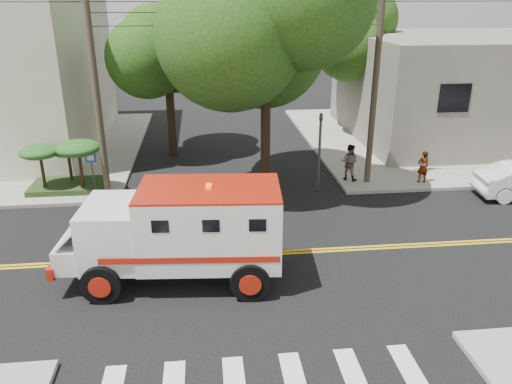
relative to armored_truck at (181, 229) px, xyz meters
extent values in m
plane|color=black|center=(2.06, 1.35, -1.75)|extent=(100.00, 100.00, 0.00)
cube|color=gray|center=(15.56, 14.85, -1.67)|extent=(17.00, 17.00, 0.15)
cube|color=#666257|center=(17.06, 15.35, 1.40)|extent=(14.00, 12.00, 6.00)
cylinder|color=#382D23|center=(-3.54, 7.35, 2.75)|extent=(0.28, 0.28, 9.00)
cylinder|color=#382D23|center=(8.36, 7.55, 2.75)|extent=(0.28, 0.28, 9.00)
cylinder|color=black|center=(3.56, 7.85, 1.75)|extent=(0.44, 0.44, 7.00)
sphere|color=#163D10|center=(3.56, 7.85, 5.25)|extent=(5.32, 5.32, 5.32)
sphere|color=#163D10|center=(4.70, 7.09, 5.82)|extent=(4.56, 4.56, 4.56)
cylinder|color=black|center=(-0.94, 13.35, 1.05)|extent=(0.44, 0.44, 5.60)
sphere|color=#163D10|center=(-0.94, 13.35, 3.85)|extent=(3.92, 3.92, 3.92)
sphere|color=#163D10|center=(-0.10, 12.79, 4.27)|extent=(3.36, 3.36, 3.36)
cylinder|color=black|center=(10.56, 17.35, 1.23)|extent=(0.44, 0.44, 5.95)
sphere|color=#163D10|center=(10.56, 17.35, 4.20)|extent=(4.20, 4.20, 4.20)
sphere|color=#163D10|center=(11.46, 16.75, 4.65)|extent=(3.60, 3.60, 3.60)
cylinder|color=#3F3F42|center=(5.86, 6.95, 0.05)|extent=(0.12, 0.12, 3.60)
imported|color=#3F3F42|center=(5.86, 6.95, 1.40)|extent=(0.15, 0.18, 0.90)
cylinder|color=#3F3F42|center=(-4.14, 7.55, -0.75)|extent=(0.06, 0.06, 2.00)
cube|color=#0C33A5|center=(-4.14, 7.49, 0.05)|extent=(0.45, 0.03, 0.45)
cube|color=#1E3314|center=(-5.44, 8.15, -1.48)|extent=(3.20, 2.00, 0.24)
cylinder|color=black|center=(-6.34, 7.85, -0.60)|extent=(0.14, 0.14, 1.52)
ellipsoid|color=#1E4C16|center=(-6.34, 7.85, 0.26)|extent=(1.73, 1.73, 0.60)
cylinder|color=black|center=(-5.34, 8.55, -0.68)|extent=(0.14, 0.14, 1.36)
ellipsoid|color=#1E4C16|center=(-5.34, 8.55, 0.09)|extent=(1.55, 1.55, 0.54)
cylinder|color=black|center=(-4.64, 7.65, -0.52)|extent=(0.14, 0.14, 1.68)
ellipsoid|color=#1E4C16|center=(-4.64, 7.65, 0.43)|extent=(1.91, 1.91, 0.66)
cube|color=silver|center=(0.87, -0.07, 0.13)|extent=(4.37, 2.79, 2.26)
cube|color=silver|center=(-2.02, 0.16, -0.08)|extent=(1.90, 2.49, 1.83)
cube|color=black|center=(-2.86, 0.22, 0.40)|extent=(0.21, 1.83, 0.75)
cube|color=silver|center=(-3.15, 0.25, -0.62)|extent=(1.13, 2.22, 0.75)
cube|color=#A61B0C|center=(-3.68, 0.29, -0.89)|extent=(0.37, 2.32, 0.38)
cube|color=#A61B0C|center=(0.87, -0.07, 1.29)|extent=(4.37, 2.79, 0.06)
cylinder|color=black|center=(-2.33, -1.02, -1.16)|extent=(1.21, 0.44, 1.18)
cylinder|color=black|center=(-2.14, 1.38, -1.16)|extent=(1.21, 0.44, 1.18)
cylinder|color=black|center=(1.96, -1.36, -1.16)|extent=(1.21, 0.44, 1.18)
cylinder|color=black|center=(2.15, 1.04, -1.16)|extent=(1.21, 0.44, 1.18)
imported|color=gray|center=(10.87, 7.18, -0.84)|extent=(0.58, 0.40, 1.51)
imported|color=gray|center=(7.56, 7.90, -0.73)|extent=(1.07, 1.02, 1.74)
camera|label=1|loc=(0.77, -13.80, 6.61)|focal=35.00mm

